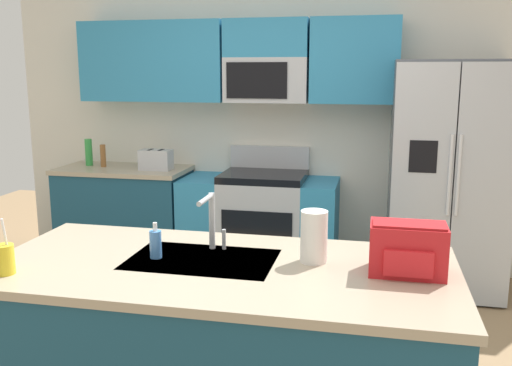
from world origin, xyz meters
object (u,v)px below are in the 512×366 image
bottle_green (89,152)px  drink_cup_yellow (4,259)px  refrigerator (447,178)px  soap_dispenser (156,244)px  toaster (156,160)px  paper_towel_roll (314,236)px  sink_faucet (211,217)px  backpack (408,248)px  pepper_mill (103,156)px  range_oven (260,223)px

bottle_green → drink_cup_yellow: size_ratio=0.99×
refrigerator → bottle_green: bearing=177.9°
refrigerator → bottle_green: (-3.19, 0.12, 0.10)m
refrigerator → soap_dispenser: refrigerator is taller
toaster → paper_towel_roll: bearing=-52.7°
toaster → drink_cup_yellow: drink_cup_yellow is taller
toaster → drink_cup_yellow: 2.65m
toaster → sink_faucet: (1.15, -2.11, 0.08)m
soap_dispenser → backpack: bearing=1.4°
toaster → sink_faucet: bearing=-61.4°
bottle_green → drink_cup_yellow: drink_cup_yellow is taller
paper_towel_roll → backpack: size_ratio=0.75×
refrigerator → pepper_mill: refrigerator is taller
drink_cup_yellow → paper_towel_roll: 1.36m
soap_dispenser → toaster: bearing=112.1°
range_oven → toaster: bearing=-176.8°
bottle_green → drink_cup_yellow: bearing=-68.3°
range_oven → paper_towel_roll: (0.72, -2.23, 0.58)m
drink_cup_yellow → soap_dispenser: (0.55, 0.34, 0.00)m
toaster → paper_towel_roll: size_ratio=1.17×
refrigerator → backpack: bearing=-100.6°
refrigerator → pepper_mill: 3.02m
bottle_green → sink_faucet: size_ratio=0.88×
range_oven → paper_towel_roll: bearing=-72.1°
range_oven → bottle_green: 1.74m
pepper_mill → bottle_green: size_ratio=0.83×
toaster → soap_dispenser: bearing=-67.9°
range_oven → drink_cup_yellow: drink_cup_yellow is taller
drink_cup_yellow → backpack: (1.69, 0.37, 0.05)m
toaster → backpack: 3.06m
sink_faucet → range_oven: bearing=95.7°
refrigerator → paper_towel_roll: (-0.83, -2.16, 0.09)m
soap_dispenser → paper_towel_roll: 0.74m
sink_faucet → backpack: size_ratio=0.88×
range_oven → sink_faucet: bearing=-84.3°
range_oven → toaster: size_ratio=4.86×
backpack → range_oven: bearing=116.2°
bottle_green → backpack: 3.63m
pepper_mill → backpack: size_ratio=0.64×
range_oven → bottle_green: (-1.64, 0.04, 0.58)m
paper_towel_roll → backpack: paper_towel_roll is taller
refrigerator → backpack: size_ratio=5.78×
pepper_mill → bottle_green: bearing=164.5°
range_oven → soap_dispenser: size_ratio=8.00×
bottle_green → paper_towel_roll: size_ratio=1.03×
bottle_green → paper_towel_roll: 3.28m
toaster → pepper_mill: size_ratio=1.36×
toaster → soap_dispenser: 2.46m
toaster → soap_dispenser: size_ratio=1.65×
paper_towel_roll → pepper_mill: bearing=134.6°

